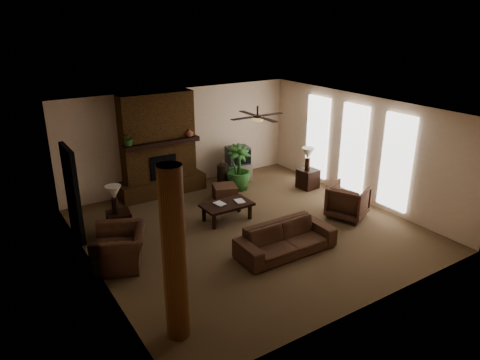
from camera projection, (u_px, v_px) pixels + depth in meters
room_shell at (250, 173)px, 9.86m from camera, size 7.00×7.00×7.00m
fireplace at (159, 153)px, 12.07m from camera, size 2.40×0.70×2.80m
windows at (353, 149)px, 11.78m from camera, size 0.08×3.65×2.35m
log_column at (174, 256)px, 6.47m from camera, size 0.36×0.36×2.80m
doorway at (72, 193)px, 9.65m from camera, size 0.10×1.00×2.10m
ceiling_fan at (257, 118)px, 9.90m from camera, size 1.35×1.35×0.37m
sofa at (286, 234)px, 9.21m from camera, size 2.15×0.65×0.84m
armchair_left at (120, 242)px, 8.73m from camera, size 1.14×1.35×1.00m
armchair_right at (348, 200)px, 10.83m from camera, size 1.11×1.14×0.91m
coffee_table at (227, 206)px, 10.69m from camera, size 1.20×0.70×0.43m
ottoman at (225, 192)px, 11.95m from camera, size 0.76×0.76×0.40m
tv_stand at (236, 172)px, 13.34m from camera, size 0.94×0.67×0.50m
tv at (238, 155)px, 13.20m from camera, size 0.73×0.63×0.52m
floor_vase at (223, 173)px, 12.69m from camera, size 0.34×0.34×0.77m
floor_plant at (238, 177)px, 12.60m from camera, size 0.76×1.31×0.72m
side_table_left at (120, 224)px, 10.00m from camera, size 0.57×0.57×0.55m
lamp_left at (114, 194)px, 9.72m from camera, size 0.38×0.38×0.65m
side_table_right at (308, 179)px, 12.73m from camera, size 0.54×0.54×0.55m
lamp_right at (308, 155)px, 12.45m from camera, size 0.41×0.41×0.65m
mantel_plant at (129, 140)px, 11.24m from camera, size 0.48×0.50×0.33m
mantel_vase at (189, 133)px, 12.10m from camera, size 0.23×0.24×0.22m
book_a at (216, 200)px, 10.52m from camera, size 0.22×0.06×0.29m
book_b at (236, 197)px, 10.70m from camera, size 0.21×0.06×0.29m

